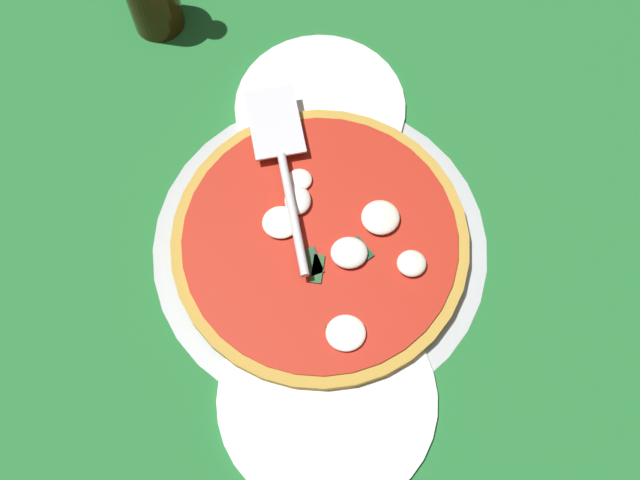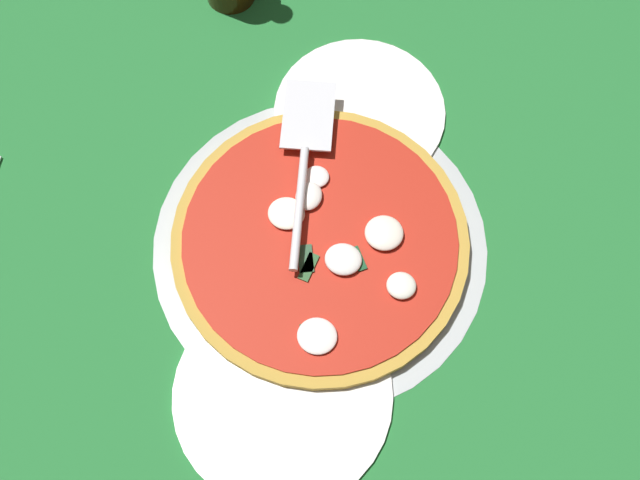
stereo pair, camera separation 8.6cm
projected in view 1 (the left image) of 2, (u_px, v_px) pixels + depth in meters
The scene contains 6 objects.
ground_plane at pixel (342, 270), 87.62cm from camera, with size 112.61×112.61×0.80cm, color #226D30.
pizza_pan at pixel (320, 245), 87.84cm from camera, with size 38.68×38.68×0.97cm, color #AEB6B9.
dinner_plate_left at pixel (327, 399), 81.24cm from camera, with size 23.62×23.62×1.00cm, color white.
dinner_plate_right at pixel (320, 108), 94.65cm from camera, with size 21.23×21.23×1.00cm, color white.
pizza at pixel (321, 241), 86.57cm from camera, with size 34.04×34.04×2.92cm.
pizza_server at pixel (283, 164), 87.58cm from camera, with size 24.68×7.48×1.00cm.
Camera 1 is at (-29.21, 3.34, 82.25)cm, focal length 42.66 mm.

